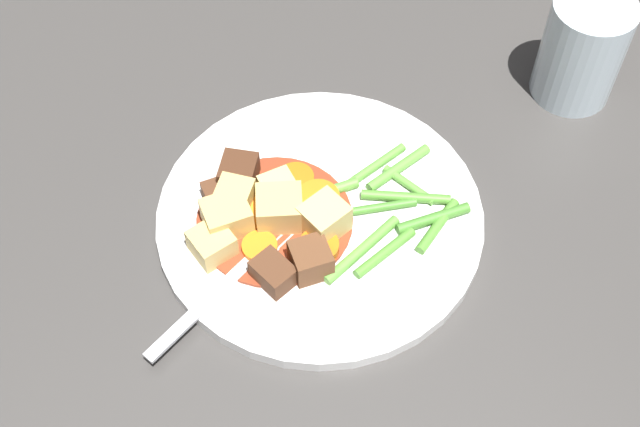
{
  "coord_description": "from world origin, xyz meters",
  "views": [
    {
      "loc": [
        0.08,
        0.39,
        0.59
      ],
      "look_at": [
        0.0,
        0.0,
        0.01
      ],
      "focal_mm": 48.09,
      "sensor_mm": 36.0,
      "label": 1
    }
  ],
  "objects_px": {
    "carrot_slice_1": "(296,179)",
    "potato_chunk_4": "(235,196)",
    "fork": "(235,275)",
    "carrot_slice_4": "(321,200)",
    "carrot_slice_2": "(260,248)",
    "water_glass": "(582,50)",
    "potato_chunk_3": "(279,193)",
    "potato_chunk_1": "(280,209)",
    "potato_chunk_2": "(212,244)",
    "meat_chunk_0": "(273,273)",
    "meat_chunk_1": "(221,194)",
    "potato_chunk_0": "(319,220)",
    "potato_chunk_5": "(226,214)",
    "meat_chunk_2": "(311,260)",
    "dinner_plate": "(320,218)",
    "meat_chunk_3": "(239,174)",
    "carrot_slice_0": "(319,248)",
    "carrot_slice_3": "(254,213)"
  },
  "relations": [
    {
      "from": "carrot_slice_2",
      "to": "potato_chunk_4",
      "type": "distance_m",
      "value": 0.05
    },
    {
      "from": "potato_chunk_1",
      "to": "meat_chunk_3",
      "type": "height_order",
      "value": "potato_chunk_1"
    },
    {
      "from": "carrot_slice_4",
      "to": "potato_chunk_4",
      "type": "height_order",
      "value": "potato_chunk_4"
    },
    {
      "from": "potato_chunk_3",
      "to": "potato_chunk_1",
      "type": "bearing_deg",
      "value": 81.72
    },
    {
      "from": "carrot_slice_2",
      "to": "carrot_slice_4",
      "type": "height_order",
      "value": "carrot_slice_4"
    },
    {
      "from": "dinner_plate",
      "to": "carrot_slice_2",
      "type": "xyz_separation_m",
      "value": [
        0.05,
        0.03,
        0.01
      ]
    },
    {
      "from": "potato_chunk_1",
      "to": "carrot_slice_4",
      "type": "bearing_deg",
      "value": -166.91
    },
    {
      "from": "dinner_plate",
      "to": "carrot_slice_1",
      "type": "distance_m",
      "value": 0.04
    },
    {
      "from": "carrot_slice_0",
      "to": "potato_chunk_1",
      "type": "height_order",
      "value": "potato_chunk_1"
    },
    {
      "from": "carrot_slice_4",
      "to": "potato_chunk_1",
      "type": "relative_size",
      "value": 0.97
    },
    {
      "from": "carrot_slice_1",
      "to": "carrot_slice_3",
      "type": "distance_m",
      "value": 0.05
    },
    {
      "from": "carrot_slice_2",
      "to": "water_glass",
      "type": "bearing_deg",
      "value": -157.35
    },
    {
      "from": "carrot_slice_0",
      "to": "potato_chunk_3",
      "type": "height_order",
      "value": "potato_chunk_3"
    },
    {
      "from": "potato_chunk_1",
      "to": "fork",
      "type": "distance_m",
      "value": 0.06
    },
    {
      "from": "dinner_plate",
      "to": "water_glass",
      "type": "xyz_separation_m",
      "value": [
        -0.26,
        -0.1,
        0.04
      ]
    },
    {
      "from": "potato_chunk_1",
      "to": "meat_chunk_0",
      "type": "bearing_deg",
      "value": 75.52
    },
    {
      "from": "potato_chunk_2",
      "to": "potato_chunk_3",
      "type": "bearing_deg",
      "value": -147.52
    },
    {
      "from": "potato_chunk_2",
      "to": "carrot_slice_0",
      "type": "bearing_deg",
      "value": 169.03
    },
    {
      "from": "carrot_slice_2",
      "to": "water_glass",
      "type": "height_order",
      "value": "water_glass"
    },
    {
      "from": "potato_chunk_3",
      "to": "water_glass",
      "type": "bearing_deg",
      "value": -163.46
    },
    {
      "from": "potato_chunk_2",
      "to": "potato_chunk_3",
      "type": "distance_m",
      "value": 0.07
    },
    {
      "from": "fork",
      "to": "carrot_slice_4",
      "type": "bearing_deg",
      "value": -145.39
    },
    {
      "from": "potato_chunk_2",
      "to": "meat_chunk_2",
      "type": "height_order",
      "value": "meat_chunk_2"
    },
    {
      "from": "fork",
      "to": "potato_chunk_5",
      "type": "bearing_deg",
      "value": -90.57
    },
    {
      "from": "carrot_slice_3",
      "to": "meat_chunk_3",
      "type": "xyz_separation_m",
      "value": [
        0.01,
        -0.04,
        0.01
      ]
    },
    {
      "from": "potato_chunk_5",
      "to": "meat_chunk_1",
      "type": "distance_m",
      "value": 0.03
    },
    {
      "from": "potato_chunk_3",
      "to": "water_glass",
      "type": "distance_m",
      "value": 0.3
    },
    {
      "from": "dinner_plate",
      "to": "water_glass",
      "type": "relative_size",
      "value": 2.69
    },
    {
      "from": "dinner_plate",
      "to": "carrot_slice_3",
      "type": "height_order",
      "value": "carrot_slice_3"
    },
    {
      "from": "carrot_slice_0",
      "to": "water_glass",
      "type": "distance_m",
      "value": 0.3
    },
    {
      "from": "meat_chunk_1",
      "to": "meat_chunk_3",
      "type": "xyz_separation_m",
      "value": [
        -0.02,
        -0.01,
        0.0
      ]
    },
    {
      "from": "carrot_slice_4",
      "to": "potato_chunk_1",
      "type": "bearing_deg",
      "value": 13.09
    },
    {
      "from": "dinner_plate",
      "to": "potato_chunk_0",
      "type": "relative_size",
      "value": 8.0
    },
    {
      "from": "potato_chunk_0",
      "to": "potato_chunk_3",
      "type": "xyz_separation_m",
      "value": [
        0.03,
        -0.04,
        -0.0
      ]
    },
    {
      "from": "potato_chunk_1",
      "to": "fork",
      "type": "height_order",
      "value": "potato_chunk_1"
    },
    {
      "from": "meat_chunk_1",
      "to": "carrot_slice_0",
      "type": "bearing_deg",
      "value": 137.01
    },
    {
      "from": "carrot_slice_2",
      "to": "potato_chunk_0",
      "type": "distance_m",
      "value": 0.05
    },
    {
      "from": "potato_chunk_4",
      "to": "water_glass",
      "type": "bearing_deg",
      "value": -165.62
    },
    {
      "from": "dinner_plate",
      "to": "potato_chunk_3",
      "type": "xyz_separation_m",
      "value": [
        0.03,
        -0.02,
        0.02
      ]
    },
    {
      "from": "potato_chunk_2",
      "to": "meat_chunk_0",
      "type": "relative_size",
      "value": 0.96
    },
    {
      "from": "carrot_slice_1",
      "to": "potato_chunk_4",
      "type": "height_order",
      "value": "potato_chunk_4"
    },
    {
      "from": "carrot_slice_4",
      "to": "water_glass",
      "type": "relative_size",
      "value": 0.35
    },
    {
      "from": "meat_chunk_3",
      "to": "potato_chunk_1",
      "type": "bearing_deg",
      "value": 122.04
    },
    {
      "from": "potato_chunk_2",
      "to": "potato_chunk_5",
      "type": "distance_m",
      "value": 0.03
    },
    {
      "from": "dinner_plate",
      "to": "potato_chunk_0",
      "type": "bearing_deg",
      "value": 76.2
    },
    {
      "from": "potato_chunk_0",
      "to": "potato_chunk_4",
      "type": "distance_m",
      "value": 0.07
    },
    {
      "from": "potato_chunk_3",
      "to": "potato_chunk_5",
      "type": "relative_size",
      "value": 0.82
    },
    {
      "from": "potato_chunk_3",
      "to": "potato_chunk_2",
      "type": "bearing_deg",
      "value": 32.48
    },
    {
      "from": "carrot_slice_1",
      "to": "potato_chunk_5",
      "type": "distance_m",
      "value": 0.07
    },
    {
      "from": "meat_chunk_1",
      "to": "carrot_slice_2",
      "type": "bearing_deg",
      "value": 113.38
    }
  ]
}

